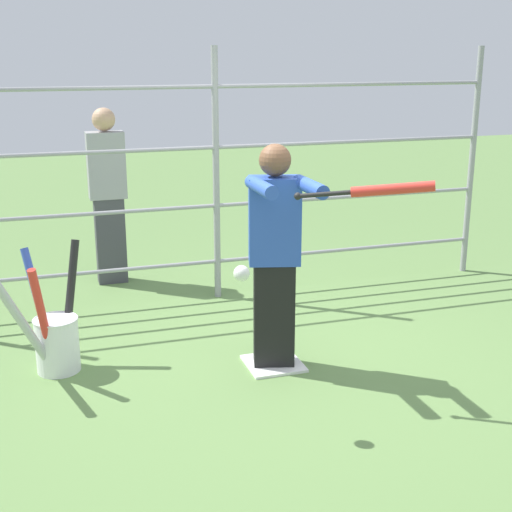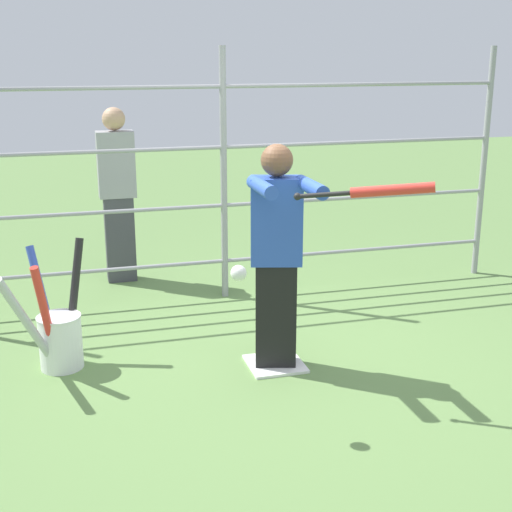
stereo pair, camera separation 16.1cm
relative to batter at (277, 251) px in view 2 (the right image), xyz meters
The scene contains 8 objects.
ground_plane 0.88m from the batter, 90.00° to the right, with size 24.00×24.00×0.00m, color #608447.
home_plate 0.87m from the batter, 90.00° to the right, with size 0.40×0.40×0.02m.
fence_backstop 1.64m from the batter, 90.00° to the right, with size 5.38×0.06×2.27m.
batter is the anchor object (origin of this frame).
baseball_bat_swinging 0.97m from the batter, 122.93° to the left, with size 0.76×0.48×0.16m.
softball_in_flight 0.86m from the batter, 57.35° to the left, with size 0.10×0.10×0.10m.
bat_bucket 1.69m from the batter, 14.86° to the right, with size 0.62×0.79×0.91m.
bystander_behind_fence 2.53m from the batter, 69.43° to the right, with size 0.35×0.22×1.71m.
Camera 2 is at (1.44, 4.59, 2.23)m, focal length 50.00 mm.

